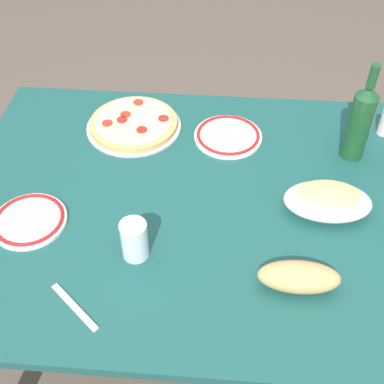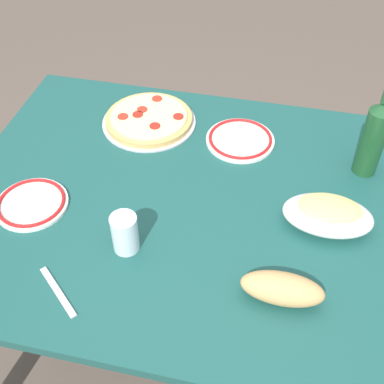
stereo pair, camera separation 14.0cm
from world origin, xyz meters
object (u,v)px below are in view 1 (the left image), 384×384
at_px(water_glass, 134,240).
at_px(side_plate_near, 29,220).
at_px(side_plate_far, 228,136).
at_px(dining_table, 192,225).
at_px(baked_pasta_dish, 328,200).
at_px(pepperoni_pizza, 134,124).
at_px(bread_loaf, 299,277).
at_px(wine_bottle, 360,121).

distance_m(water_glass, side_plate_near, 0.32).
relative_size(water_glass, side_plate_far, 0.51).
bearing_deg(dining_table, side_plate_near, 15.65).
bearing_deg(side_plate_near, side_plate_far, -142.23).
height_order(dining_table, water_glass, water_glass).
bearing_deg(baked_pasta_dish, pepperoni_pizza, -29.06).
height_order(pepperoni_pizza, bread_loaf, bread_loaf).
bearing_deg(baked_pasta_dish, water_glass, 21.13).
relative_size(pepperoni_pizza, wine_bottle, 0.99).
distance_m(side_plate_near, side_plate_far, 0.66).
height_order(baked_pasta_dish, water_glass, water_glass).
relative_size(pepperoni_pizza, baked_pasta_dish, 1.30).
relative_size(wine_bottle, bread_loaf, 1.59).
bearing_deg(side_plate_far, dining_table, 71.94).
bearing_deg(baked_pasta_dish, side_plate_near, 7.77).
distance_m(water_glass, bread_loaf, 0.41).
bearing_deg(dining_table, baked_pasta_dish, 178.26).
bearing_deg(water_glass, side_plate_near, -15.30).
bearing_deg(water_glass, bread_loaf, 170.58).
height_order(pepperoni_pizza, side_plate_near, pepperoni_pizza).
bearing_deg(baked_pasta_dish, dining_table, -1.74).
height_order(dining_table, bread_loaf, bread_loaf).
distance_m(wine_bottle, side_plate_far, 0.40).
distance_m(side_plate_far, bread_loaf, 0.59).
bearing_deg(side_plate_far, wine_bottle, 172.23).
bearing_deg(pepperoni_pizza, bread_loaf, 130.04).
height_order(water_glass, side_plate_far, water_glass).
height_order(baked_pasta_dish, wine_bottle, wine_bottle).
xyz_separation_m(side_plate_near, bread_loaf, (-0.71, 0.15, 0.03)).
bearing_deg(side_plate_far, water_glass, 65.79).
height_order(side_plate_far, bread_loaf, bread_loaf).
xyz_separation_m(baked_pasta_dish, side_plate_near, (0.80, 0.11, -0.03)).
bearing_deg(bread_loaf, pepperoni_pizza, -49.96).
bearing_deg(baked_pasta_dish, side_plate_far, -46.82).
distance_m(wine_bottle, side_plate_near, 0.98).
bearing_deg(bread_loaf, wine_bottle, -111.52).
bearing_deg(water_glass, wine_bottle, -143.98).
bearing_deg(dining_table, pepperoni_pizza, -55.48).
xyz_separation_m(water_glass, bread_loaf, (-0.40, 0.07, -0.02)).
xyz_separation_m(pepperoni_pizza, baked_pasta_dish, (-0.59, 0.33, 0.03)).
distance_m(baked_pasta_dish, water_glass, 0.54).
bearing_deg(pepperoni_pizza, side_plate_near, 63.89).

